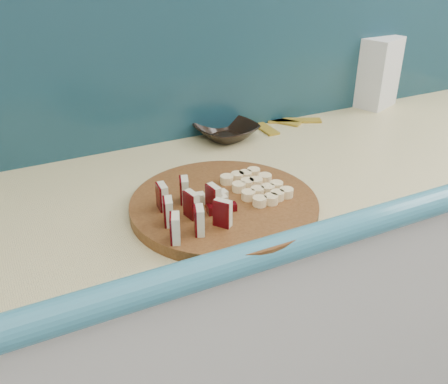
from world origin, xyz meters
TOP-DOWN VIEW (x-y plane):
  - kitchen_counter at (0.10, 1.50)m, footprint 2.20×0.63m
  - backsplash at (0.10, 1.79)m, footprint 2.20×0.02m
  - cutting_board at (0.03, 1.37)m, footprint 0.43×0.43m
  - apple_wedges at (-0.06, 1.33)m, footprint 0.13×0.16m
  - apple_chunks at (0.01, 1.37)m, footprint 0.07×0.06m
  - banana_slices at (0.12, 1.38)m, footprint 0.11×0.15m
  - brown_bowl at (0.22, 1.73)m, footprint 0.20×0.20m
  - flour_bag at (0.78, 1.76)m, footprint 0.15×0.13m
  - banana_peel at (0.41, 1.76)m, footprint 0.21×0.18m

SIDE VIEW (x-z plane):
  - kitchen_counter at x=0.10m, z-range 0.00..0.91m
  - banana_peel at x=0.41m, z-range 0.91..0.92m
  - cutting_board at x=0.03m, z-range 0.91..0.93m
  - brown_bowl at x=0.22m, z-range 0.91..0.95m
  - banana_slices at x=0.12m, z-range 0.93..0.95m
  - apple_chunks at x=0.01m, z-range 0.93..0.95m
  - apple_wedges at x=-0.06m, z-range 0.93..0.99m
  - flour_bag at x=0.78m, z-range 0.91..1.13m
  - backsplash at x=0.10m, z-range 0.91..1.41m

